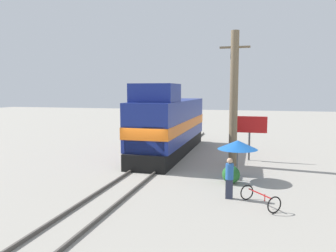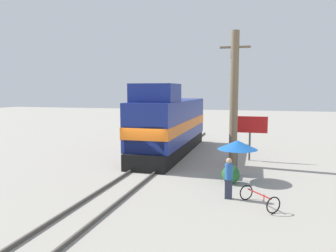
{
  "view_description": "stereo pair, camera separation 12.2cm",
  "coord_description": "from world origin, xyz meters",
  "views": [
    {
      "loc": [
        6.0,
        -17.61,
        4.61
      ],
      "look_at": [
        1.2,
        0.29,
        2.59
      ],
      "focal_mm": 35.0,
      "sensor_mm": 36.0,
      "label": 1
    },
    {
      "loc": [
        6.11,
        -17.58,
        4.61
      ],
      "look_at": [
        1.2,
        0.29,
        2.59
      ],
      "focal_mm": 35.0,
      "sensor_mm": 36.0,
      "label": 2
    }
  ],
  "objects": [
    {
      "name": "ground_plane",
      "position": [
        0.0,
        0.0,
        0.0
      ],
      "size": [
        120.0,
        120.0,
        0.0
      ],
      "primitive_type": "plane",
      "color": "gray"
    },
    {
      "name": "rail_near",
      "position": [
        -0.72,
        0.0,
        0.07
      ],
      "size": [
        0.08,
        33.84,
        0.15
      ],
      "primitive_type": "cube",
      "color": "#4C4742",
      "rests_on": "ground_plane"
    },
    {
      "name": "rail_far",
      "position": [
        0.72,
        0.0,
        0.07
      ],
      "size": [
        0.08,
        33.84,
        0.15
      ],
      "primitive_type": "cube",
      "color": "#4C4742",
      "rests_on": "ground_plane"
    },
    {
      "name": "locomotive",
      "position": [
        0.0,
        5.06,
        2.1
      ],
      "size": [
        2.85,
        12.29,
        5.02
      ],
      "color": "black",
      "rests_on": "ground_plane"
    },
    {
      "name": "utility_pole",
      "position": [
        4.71,
        2.56,
        4.11
      ],
      "size": [
        1.8,
        0.49,
        8.14
      ],
      "color": "#726047",
      "rests_on": "ground_plane"
    },
    {
      "name": "vendor_umbrella",
      "position": [
        5.16,
        -0.78,
        1.85
      ],
      "size": [
        2.03,
        2.03,
        2.08
      ],
      "color": "#4C4C4C",
      "rests_on": "ground_plane"
    },
    {
      "name": "billboard_sign",
      "position": [
        5.66,
        4.38,
        2.2
      ],
      "size": [
        2.21,
        0.12,
        2.92
      ],
      "color": "#595959",
      "rests_on": "ground_plane"
    },
    {
      "name": "shrub_cluster",
      "position": [
        4.91,
        -1.42,
        0.44
      ],
      "size": [
        0.89,
        0.89,
        0.89
      ],
      "primitive_type": "sphere",
      "color": "#236028",
      "rests_on": "ground_plane"
    },
    {
      "name": "person_bystander",
      "position": [
        5.0,
        -3.8,
        0.96
      ],
      "size": [
        0.34,
        0.34,
        1.76
      ],
      "color": "#2D3347",
      "rests_on": "ground_plane"
    },
    {
      "name": "bicycle",
      "position": [
        6.26,
        -4.44,
        0.34
      ],
      "size": [
        1.58,
        1.75,
        0.65
      ],
      "rotation": [
        0.0,
        0.0,
        0.67
      ],
      "color": "black",
      "rests_on": "ground_plane"
    }
  ]
}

